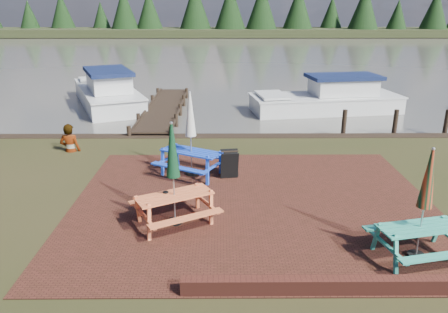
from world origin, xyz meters
name	(u,v)px	position (x,y,z in m)	size (l,w,h in m)	color
ground	(256,223)	(0.00, 0.00, 0.00)	(120.00, 120.00, 0.00)	black
paving	(253,203)	(0.00, 1.00, 0.01)	(9.00, 7.50, 0.02)	#3A1B12
brick_wall	(388,279)	(2.15, -2.42, 0.15)	(6.21, 1.79, 0.30)	#4C1E16
water	(229,54)	(0.00, 37.00, 0.00)	(120.00, 60.00, 0.02)	#46433C
far_treeline	(226,14)	(0.00, 66.00, 3.28)	(120.00, 10.00, 8.10)	black
picnic_table_teal	(421,222)	(3.04, -1.49, 0.79)	(1.90, 1.76, 2.26)	teal
picnic_table_red	(174,190)	(-1.85, -0.04, 0.83)	(2.23, 2.15, 2.37)	#E06939
picnic_table_blue	(191,147)	(-1.66, 2.99, 0.86)	(2.30, 2.22, 2.44)	blue
chalkboard	(230,164)	(-0.56, 2.74, 0.42)	(0.53, 0.54, 0.81)	black
jetty	(164,108)	(-3.50, 11.28, 0.11)	(1.76, 9.08, 1.00)	black
boat_jetty	(108,94)	(-6.61, 13.21, 0.44)	(5.18, 7.77, 2.13)	silver
boat_near	(329,100)	(4.40, 11.82, 0.38)	(7.43, 3.51, 1.93)	silver
person	(68,124)	(-5.93, 5.20, 0.95)	(0.69, 0.46, 1.91)	gray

